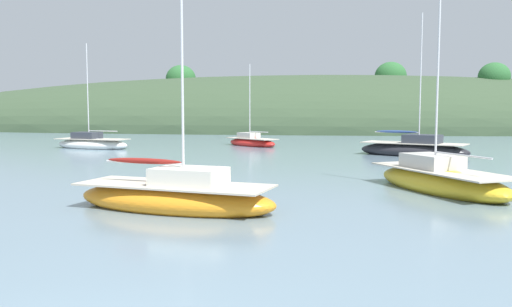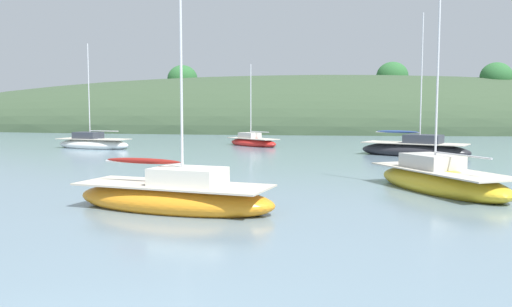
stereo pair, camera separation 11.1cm
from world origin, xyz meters
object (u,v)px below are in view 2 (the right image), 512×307
Objects in this scene: sailboat_blue_center at (93,143)px; sailboat_white_near at (415,149)px; sailboat_orange_cutter at (440,180)px; sailboat_black_sloop at (174,197)px; sailboat_yellow_far at (253,142)px.

sailboat_blue_center is 26.98m from sailboat_white_near.
sailboat_black_sloop reaches higher than sailboat_orange_cutter.
sailboat_orange_cutter is 11.26m from sailboat_black_sloop.
sailboat_black_sloop is (-9.90, -5.37, -0.00)m from sailboat_orange_cutter.
sailboat_black_sloop is (15.06, -25.81, 0.02)m from sailboat_blue_center.
sailboat_blue_center is 0.89× the size of sailboat_black_sloop.
sailboat_white_near is 24.92m from sailboat_black_sloop.
sailboat_white_near is 1.01× the size of sailboat_black_sloop.
sailboat_yellow_far is (-13.26, 8.54, -0.10)m from sailboat_white_near.
sailboat_orange_cutter is at bearing -65.47° from sailboat_yellow_far.
sailboat_white_near is at bearing -32.79° from sailboat_yellow_far.
sailboat_black_sloop is at bearing -151.50° from sailboat_orange_cutter.
sailboat_orange_cutter is at bearing 28.50° from sailboat_black_sloop.
sailboat_black_sloop is at bearing -59.75° from sailboat_blue_center.
sailboat_blue_center is at bearing 140.68° from sailboat_orange_cutter.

